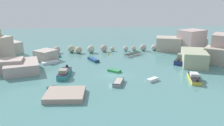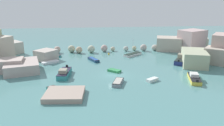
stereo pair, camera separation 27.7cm
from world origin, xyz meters
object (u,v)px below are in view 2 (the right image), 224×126
(stone_dock, at_px, (65,94))
(moored_boat_1, at_px, (50,62))
(moored_boat_9, at_px, (152,80))
(moored_boat_2, at_px, (194,78))
(moored_boat_6, at_px, (93,60))
(moored_boat_8, at_px, (56,56))
(moored_boat_3, at_px, (133,54))
(moored_boat_10, at_px, (114,71))
(moored_boat_7, at_px, (118,82))
(moored_boat_5, at_px, (57,91))
(channel_buoy, at_px, (109,54))
(moored_boat_0, at_px, (181,60))
(moored_boat_4, at_px, (64,73))

(stone_dock, xyz_separation_m, moored_boat_1, (-5.27, 19.82, -0.15))
(moored_boat_1, relative_size, moored_boat_9, 1.60)
(moored_boat_1, distance_m, moored_boat_2, 32.68)
(moored_boat_6, bearing_deg, stone_dock, -37.92)
(moored_boat_1, height_order, moored_boat_8, moored_boat_1)
(moored_boat_3, xyz_separation_m, moored_boat_10, (-6.66, -13.53, -0.10))
(stone_dock, distance_m, moored_boat_8, 26.43)
(moored_boat_1, xyz_separation_m, moored_boat_7, (14.43, -15.22, 0.08))
(moored_boat_9, bearing_deg, moored_boat_5, -22.13)
(moored_boat_2, xyz_separation_m, moored_boat_8, (-28.66, 21.08, -0.25))
(moored_boat_7, bearing_deg, moored_boat_10, 18.12)
(moored_boat_1, height_order, moored_boat_7, moored_boat_7)
(moored_boat_2, bearing_deg, moored_boat_6, 65.50)
(channel_buoy, relative_size, moored_boat_10, 0.17)
(moored_boat_5, distance_m, moored_boat_10, 14.68)
(moored_boat_1, relative_size, moored_boat_10, 1.42)
(stone_dock, relative_size, channel_buoy, 12.19)
(moored_boat_3, distance_m, moored_boat_9, 19.95)
(stone_dock, xyz_separation_m, moored_boat_7, (9.16, 4.60, -0.07))
(moored_boat_0, bearing_deg, stone_dock, 156.11)
(moored_boat_0, height_order, moored_boat_6, moored_boat_0)
(moored_boat_8, bearing_deg, moored_boat_2, 146.25)
(moored_boat_0, xyz_separation_m, moored_boat_3, (-10.13, 8.53, -0.39))
(moored_boat_4, distance_m, moored_boat_5, 8.24)
(moored_boat_4, bearing_deg, moored_boat_9, 80.07)
(moored_boat_1, height_order, moored_boat_4, moored_boat_4)
(stone_dock, relative_size, moored_boat_2, 0.98)
(moored_boat_4, xyz_separation_m, moored_boat_5, (-0.47, -8.22, -0.34))
(channel_buoy, distance_m, moored_boat_5, 27.34)
(moored_boat_5, distance_m, moored_boat_9, 17.61)
(stone_dock, xyz_separation_m, moored_boat_8, (-4.85, 25.98, -0.15))
(moored_boat_4, bearing_deg, moored_boat_6, 156.50)
(channel_buoy, distance_m, moored_boat_2, 26.20)
(moored_boat_1, bearing_deg, moored_boat_10, -58.68)
(moored_boat_4, bearing_deg, moored_boat_3, 137.60)
(moored_boat_1, distance_m, moored_boat_3, 21.94)
(moored_boat_0, height_order, moored_boat_10, moored_boat_0)
(moored_boat_6, bearing_deg, moored_boat_9, 9.92)
(moored_boat_1, height_order, moored_boat_10, moored_boat_1)
(moored_boat_5, bearing_deg, channel_buoy, 119.14)
(moored_boat_5, xyz_separation_m, moored_boat_6, (6.61, 19.22, 0.04))
(moored_boat_9, bearing_deg, moored_boat_2, 143.06)
(channel_buoy, distance_m, moored_boat_3, 6.64)
(moored_boat_1, bearing_deg, moored_boat_8, 56.31)
(moored_boat_2, distance_m, moored_boat_8, 35.58)
(moored_boat_4, xyz_separation_m, moored_boat_10, (10.33, 1.74, -0.38))
(moored_boat_5, bearing_deg, moored_boat_0, 81.31)
(channel_buoy, distance_m, moored_boat_0, 19.41)
(stone_dock, xyz_separation_m, moored_boat_9, (15.77, 5.35, -0.13))
(stone_dock, bearing_deg, moored_boat_4, 95.77)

